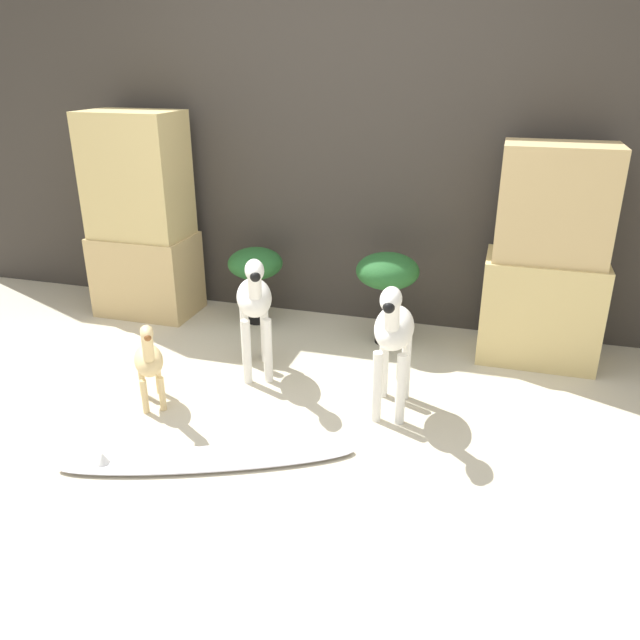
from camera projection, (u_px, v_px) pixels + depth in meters
ground_plane at (251, 438)px, 3.09m from camera, size 14.00×14.00×0.00m
wall_back at (342, 161)px, 4.18m from camera, size 6.40×0.08×2.20m
rock_pillar_left at (141, 220)px, 4.37m from camera, size 0.69×0.45×1.42m
rock_pillar_right at (547, 262)px, 3.69m from camera, size 0.69×0.45×1.30m
zebra_right at (393, 333)px, 3.14m from camera, size 0.22×0.53×0.76m
zebra_left at (255, 302)px, 3.54m from camera, size 0.35×0.52×0.76m
giraffe_figurine at (149, 360)px, 3.28m from camera, size 0.31×0.37×0.53m
potted_palm_front at (387, 274)px, 3.94m from camera, size 0.40×0.40×0.61m
potted_palm_back at (255, 267)px, 4.29m from camera, size 0.38×0.38×0.54m
surfboard at (207, 459)px, 2.89m from camera, size 1.34×0.71×0.08m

